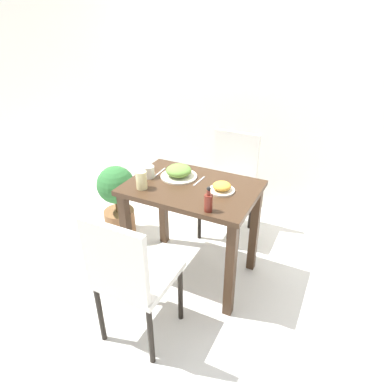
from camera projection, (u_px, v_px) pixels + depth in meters
ground_plane at (192, 272)px, 2.72m from camera, size 16.00×16.00×0.00m
wall_back at (253, 77)px, 3.10m from camera, size 8.00×0.05×2.60m
dining_table at (192, 205)px, 2.43m from camera, size 0.90×0.62×0.77m
chair_near at (130, 274)px, 1.94m from camera, size 0.42×0.42×0.92m
chair_far at (231, 179)px, 3.01m from camera, size 0.42×0.42×0.92m
food_plate at (179, 172)px, 2.46m from camera, size 0.26×0.26×0.09m
side_plate at (222, 187)px, 2.27m from camera, size 0.18×0.18×0.06m
drink_cup at (148, 172)px, 2.45m from camera, size 0.09×0.09×0.09m
juice_glass at (141, 180)px, 2.29m from camera, size 0.07×0.07×0.13m
sauce_bottle at (208, 202)px, 2.04m from camera, size 0.05×0.05×0.17m
fork_utensil at (160, 172)px, 2.54m from camera, size 0.02×0.17×0.00m
spoon_utensil at (199, 181)px, 2.41m from camera, size 0.02×0.16×0.00m
potted_plant_left at (117, 197)px, 3.03m from camera, size 0.33×0.33×0.66m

